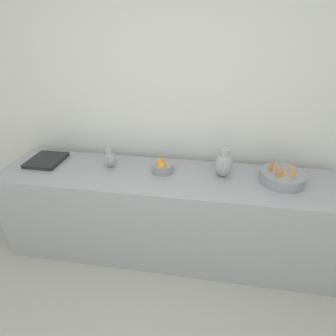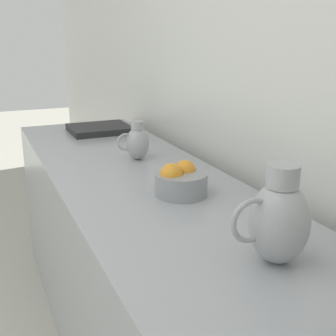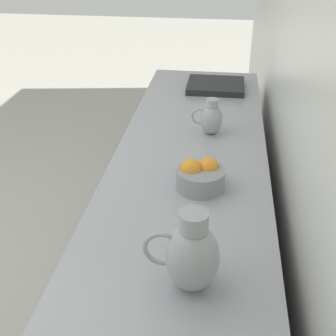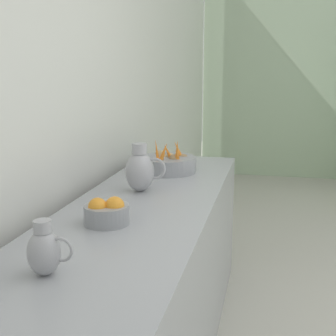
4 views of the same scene
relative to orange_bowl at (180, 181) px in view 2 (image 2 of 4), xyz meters
The scene contains 5 objects.
prep_counter 0.49m from the orange_bowl, 44.19° to the left, with size 0.67×3.04×0.86m, color #9EA0A5.
orange_bowl is the anchor object (origin of this frame).
metal_pitcher_tall 0.54m from the orange_bowl, 91.26° to the left, with size 0.21×0.15×0.25m.
metal_pitcher_short 0.49m from the orange_bowl, 92.03° to the right, with size 0.15×0.10×0.18m.
counter_sink_basin 1.14m from the orange_bowl, 90.88° to the right, with size 0.34×0.30×0.04m, color #232326.
Camera 2 is at (-0.93, 1.17, 1.41)m, focal length 46.54 mm.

